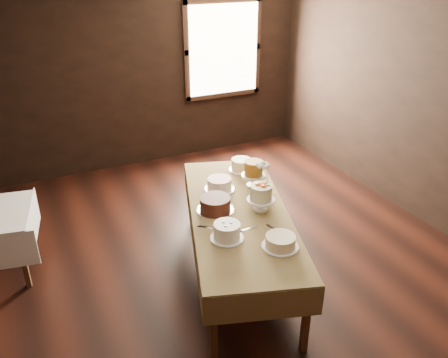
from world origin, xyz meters
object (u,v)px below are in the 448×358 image
at_px(display_table, 239,216).
at_px(cake_server_e, 215,228).
at_px(cake_server_b, 280,233).
at_px(cake_speckled, 241,165).
at_px(cake_chocolate, 215,204).
at_px(cake_flowers, 261,199).
at_px(cake_server_c, 228,198).
at_px(cake_server_a, 249,228).
at_px(cake_swirl, 227,232).
at_px(cake_server_d, 265,196).
at_px(flower_vase, 262,188).
at_px(cake_lattice, 219,185).
at_px(cake_cream, 280,242).
at_px(cake_caramel, 253,175).

distance_m(display_table, cake_server_e, 0.38).
bearing_deg(cake_server_b, cake_speckled, 154.16).
xyz_separation_m(display_table, cake_chocolate, (-0.20, 0.11, 0.12)).
xyz_separation_m(cake_chocolate, cake_server_b, (0.35, -0.60, -0.06)).
height_order(cake_flowers, cake_server_c, cake_flowers).
height_order(cake_flowers, cake_server_a, cake_flowers).
relative_size(cake_chocolate, cake_server_c, 1.70).
relative_size(cake_chocolate, cake_swirl, 1.28).
bearing_deg(display_table, cake_server_c, 87.10).
xyz_separation_m(cake_speckled, cake_server_d, (-0.07, -0.65, -0.06)).
xyz_separation_m(cake_server_d, flower_vase, (-0.00, 0.06, 0.06)).
bearing_deg(cake_server_d, cake_server_c, 124.91).
height_order(cake_speckled, cake_lattice, cake_speckled).
bearing_deg(cake_server_d, flower_vase, 55.64).
distance_m(cake_flowers, cake_server_d, 0.31).
distance_m(display_table, cake_cream, 0.68).
bearing_deg(cake_server_c, cake_server_a, -175.44).
height_order(cake_caramel, cake_cream, cake_caramel).
height_order(display_table, cake_caramel, cake_caramel).
relative_size(display_table, cake_server_c, 10.33).
bearing_deg(cake_swirl, cake_cream, -41.40).
xyz_separation_m(cake_lattice, cake_swirl, (-0.32, -0.84, 0.01)).
relative_size(display_table, cake_lattice, 7.91).
bearing_deg(flower_vase, cake_server_d, -88.70).
relative_size(cake_swirl, cake_server_c, 1.33).
relative_size(cake_speckled, cake_server_d, 1.17).
height_order(display_table, cake_server_d, cake_server_d).
relative_size(cake_swirl, cake_server_e, 1.33).
bearing_deg(cake_server_c, cake_server_d, -97.63).
xyz_separation_m(cake_flowers, cake_swirl, (-0.50, -0.30, -0.05)).
xyz_separation_m(cake_chocolate, cake_flowers, (0.39, -0.18, 0.05)).
distance_m(cake_chocolate, cake_server_d, 0.57).
xyz_separation_m(cake_server_a, cake_server_d, (0.43, 0.47, 0.00)).
height_order(cake_swirl, cake_server_e, cake_swirl).
bearing_deg(cake_swirl, cake_lattice, 69.04).
xyz_separation_m(display_table, cake_server_d, (0.37, 0.15, 0.06)).
bearing_deg(display_table, cake_caramel, 47.20).
distance_m(cake_swirl, cake_server_c, 0.72).
height_order(cake_speckled, flower_vase, flower_vase).
bearing_deg(cake_speckled, cake_server_e, -128.11).
xyz_separation_m(cake_flowers, cake_server_e, (-0.52, -0.11, -0.12)).
xyz_separation_m(cake_flowers, flower_vase, (0.17, 0.28, -0.05)).
xyz_separation_m(cake_server_c, cake_server_d, (0.35, -0.12, 0.00)).
bearing_deg(display_table, cake_server_a, -101.06).
xyz_separation_m(cake_caramel, cake_server_b, (-0.22, -0.89, -0.12)).
bearing_deg(cake_cream, display_table, 93.25).
bearing_deg(display_table, flower_vase, 29.88).
height_order(cake_caramel, cake_server_a, cake_caramel).
height_order(cake_swirl, cake_server_c, cake_swirl).
relative_size(cake_swirl, cake_server_b, 1.33).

